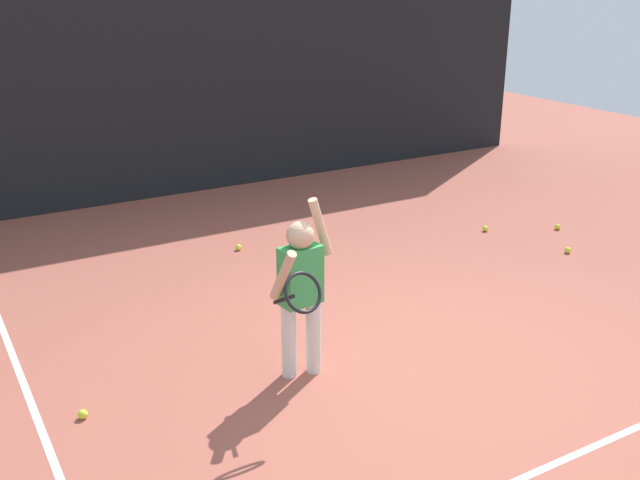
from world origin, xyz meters
TOP-DOWN VIEW (x-y plane):
  - ground_plane at (0.00, 0.00)m, footprint 20.00×20.00m
  - court_line_baseline at (0.00, -1.43)m, footprint 9.00×0.05m
  - court_line_sideline at (-2.68, 1.00)m, footprint 0.05×9.00m
  - back_fence_windscreen at (0.00, 5.29)m, footprint 11.51×0.08m
  - fence_post_1 at (-1.87, 5.35)m, footprint 0.09×0.09m
  - fence_post_2 at (1.87, 5.35)m, footprint 0.09×0.09m
  - fence_post_3 at (5.61, 5.35)m, footprint 0.09×0.09m
  - tennis_player at (-0.85, 0.29)m, footprint 0.67×0.63m
  - tennis_ball_0 at (3.31, 1.66)m, footprint 0.07×0.07m
  - tennis_ball_1 at (2.54, 2.03)m, footprint 0.07×0.07m
  - tennis_ball_2 at (2.83, 1.07)m, footprint 0.07×0.07m
  - tennis_ball_4 at (-0.19, 2.91)m, footprint 0.07×0.07m
  - tennis_ball_5 at (-2.41, 0.53)m, footprint 0.07×0.07m

SIDE VIEW (x-z plane):
  - ground_plane at x=0.00m, z-range 0.00..0.00m
  - court_line_baseline at x=0.00m, z-range 0.00..0.00m
  - court_line_sideline at x=-2.68m, z-range 0.00..0.00m
  - tennis_ball_0 at x=3.31m, z-range 0.00..0.07m
  - tennis_ball_1 at x=2.54m, z-range 0.00..0.07m
  - tennis_ball_2 at x=2.83m, z-range 0.00..0.07m
  - tennis_ball_4 at x=-0.19m, z-range 0.00..0.07m
  - tennis_ball_5 at x=-2.41m, z-range 0.00..0.07m
  - tennis_player at x=-0.85m, z-range 0.05..1.40m
  - back_fence_windscreen at x=0.00m, z-range 0.00..3.93m
  - fence_post_1 at x=-1.87m, z-range 0.00..4.08m
  - fence_post_2 at x=1.87m, z-range 0.00..4.08m
  - fence_post_3 at x=5.61m, z-range 0.00..4.08m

